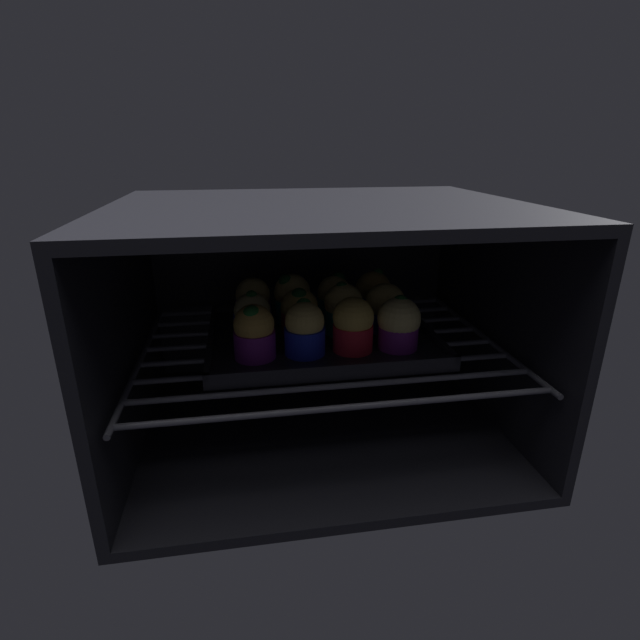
{
  "coord_description": "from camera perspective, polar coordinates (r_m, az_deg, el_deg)",
  "views": [
    {
      "loc": [
        -11.34,
        -46.26,
        43.59
      ],
      "look_at": [
        0.0,
        22.92,
        17.54
      ],
      "focal_mm": 26.93,
      "sensor_mm": 36.0,
      "label": 1
    }
  ],
  "objects": [
    {
      "name": "oven_rack",
      "position": [
        0.75,
        0.11,
        -3.05
      ],
      "size": [
        54.8,
        42.0,
        0.8
      ],
      "color": "#51515B",
      "rests_on": "oven_cavity"
    },
    {
      "name": "muffin_row1_col1",
      "position": [
        0.74,
        -2.45,
        0.88
      ],
      "size": [
        5.85,
        5.85,
        7.77
      ],
      "color": "red",
      "rests_on": "baking_tray"
    },
    {
      "name": "muffin_row2_col0",
      "position": [
        0.8,
        -7.95,
        2.19
      ],
      "size": [
        5.82,
        5.82,
        7.74
      ],
      "color": "#7A238C",
      "rests_on": "baking_tray"
    },
    {
      "name": "muffin_row0_col2",
      "position": [
        0.69,
        3.95,
        -0.62
      ],
      "size": [
        5.92,
        5.92,
        7.97
      ],
      "color": "red",
      "rests_on": "baking_tray"
    },
    {
      "name": "muffin_row0_col1",
      "position": [
        0.67,
        -1.83,
        -1.04
      ],
      "size": [
        5.82,
        5.82,
        7.97
      ],
      "color": "#1928B7",
      "rests_on": "baking_tray"
    },
    {
      "name": "muffin_row1_col2",
      "position": [
        0.75,
        2.79,
        1.31
      ],
      "size": [
        6.05,
        6.05,
        8.34
      ],
      "color": "#0C8C84",
      "rests_on": "baking_tray"
    },
    {
      "name": "oven_cavity",
      "position": [
        0.78,
        -0.4,
        0.47
      ],
      "size": [
        59.0,
        47.0,
        37.0
      ],
      "color": "black",
      "rests_on": "ground"
    },
    {
      "name": "muffin_row2_col1",
      "position": [
        0.8,
        -3.32,
        2.61
      ],
      "size": [
        6.04,
        6.04,
        8.28
      ],
      "color": "#0C8C84",
      "rests_on": "baking_tray"
    },
    {
      "name": "muffin_row2_col3",
      "position": [
        0.83,
        6.31,
        3.0
      ],
      "size": [
        6.09,
        6.09,
        8.25
      ],
      "color": "#1928B7",
      "rests_on": "baking_tray"
    },
    {
      "name": "baking_tray",
      "position": [
        0.76,
        -0.0,
        -2.02
      ],
      "size": [
        34.43,
        27.57,
        2.2
      ],
      "color": "black",
      "rests_on": "oven_rack"
    },
    {
      "name": "muffin_row2_col2",
      "position": [
        0.81,
        1.7,
        2.62
      ],
      "size": [
        5.82,
        5.82,
        7.92
      ],
      "color": "#0C8C84",
      "rests_on": "baking_tray"
    },
    {
      "name": "muffin_row1_col0",
      "position": [
        0.74,
        -8.03,
        0.38
      ],
      "size": [
        5.82,
        5.82,
        7.61
      ],
      "color": "#1928B7",
      "rests_on": "baking_tray"
    },
    {
      "name": "muffin_row0_col0",
      "position": [
        0.67,
        -7.83,
        -1.42
      ],
      "size": [
        5.82,
        5.82,
        7.9
      ],
      "color": "#7A238C",
      "rests_on": "baking_tray"
    },
    {
      "name": "muffin_row0_col3",
      "position": [
        0.7,
        9.34,
        -0.43
      ],
      "size": [
        6.28,
        6.28,
        7.95
      ],
      "color": "#7A238C",
      "rests_on": "baking_tray"
    },
    {
      "name": "muffin_row1_col3",
      "position": [
        0.77,
        7.73,
        1.47
      ],
      "size": [
        6.34,
        6.34,
        7.68
      ],
      "color": "#1928B7",
      "rests_on": "baking_tray"
    }
  ]
}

